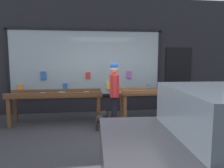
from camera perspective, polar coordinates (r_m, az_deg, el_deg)
ground_plane at (r=5.12m, az=1.55°, el=-13.32°), size 40.00×40.00×0.00m
shopfront_facade at (r=7.17m, az=-1.68°, el=7.25°), size 8.51×0.29×3.66m
display_table_left at (r=6.07m, az=-14.49°, el=-3.35°), size 2.48×0.72×0.88m
display_table_right at (r=6.45m, az=13.01°, el=-2.70°), size 2.48×0.68×0.89m
person_browsing at (r=5.55m, az=0.59°, el=-1.49°), size 0.26×0.65×1.65m
small_dog at (r=5.48m, az=-2.80°, el=-8.83°), size 0.41×0.52×0.43m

